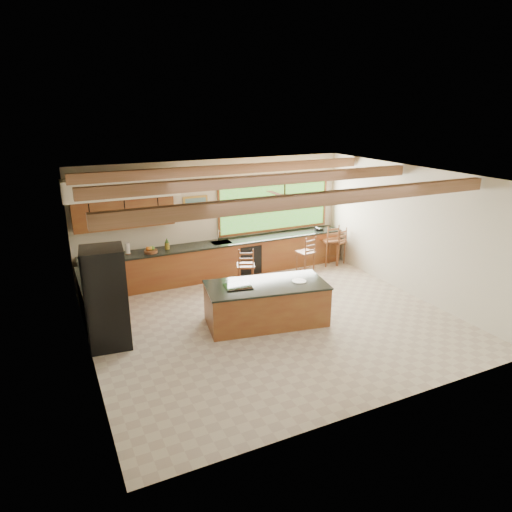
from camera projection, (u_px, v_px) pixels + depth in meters
name	position (u px, v px, depth m)	size (l,w,h in m)	color
ground	(273.00, 320.00, 9.55)	(7.20, 7.20, 0.00)	beige
room_shell	(252.00, 211.00, 9.34)	(7.27, 6.54, 3.02)	beige
counter_run	(197.00, 268.00, 11.23)	(7.12, 3.10, 1.22)	brown
island	(266.00, 303.00, 9.34)	(2.60, 1.55, 0.87)	brown
refrigerator	(106.00, 298.00, 8.28)	(0.81, 0.79, 1.90)	black
bar_stool_a	(247.00, 267.00, 10.70)	(0.53, 0.53, 1.15)	brown
bar_stool_b	(307.00, 253.00, 11.74)	(0.46, 0.46, 1.11)	brown
bar_stool_c	(331.00, 241.00, 12.61)	(0.46, 0.46, 1.19)	brown
bar_stool_d	(339.00, 243.00, 12.73)	(0.48, 0.48, 1.06)	brown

